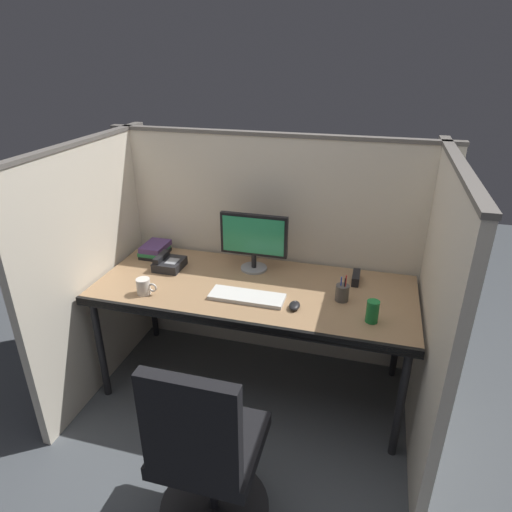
{
  "coord_description": "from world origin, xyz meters",
  "views": [
    {
      "loc": [
        0.64,
        -1.96,
        2.04
      ],
      "look_at": [
        0.0,
        0.35,
        0.92
      ],
      "focal_mm": 31.37,
      "sensor_mm": 36.0,
      "label": 1
    }
  ],
  "objects_px": {
    "computer_mouse": "(294,306)",
    "book_stack": "(155,249)",
    "soda_can": "(372,311)",
    "desk": "(253,295)",
    "desk_phone": "(169,263)",
    "coffee_mug": "(144,286)",
    "monitor_center": "(254,238)",
    "office_chair": "(208,469)",
    "red_stapler": "(356,278)",
    "keyboard_main": "(247,297)",
    "pen_cup": "(342,293)"
  },
  "relations": [
    {
      "from": "pen_cup",
      "to": "book_stack",
      "type": "relative_size",
      "value": 0.76
    },
    {
      "from": "monitor_center",
      "to": "book_stack",
      "type": "bearing_deg",
      "value": 177.42
    },
    {
      "from": "desk",
      "to": "pen_cup",
      "type": "relative_size",
      "value": 11.6
    },
    {
      "from": "monitor_center",
      "to": "desk",
      "type": "bearing_deg",
      "value": -75.21
    },
    {
      "from": "office_chair",
      "to": "soda_can",
      "type": "distance_m",
      "value": 1.1
    },
    {
      "from": "pen_cup",
      "to": "book_stack",
      "type": "height_order",
      "value": "pen_cup"
    },
    {
      "from": "keyboard_main",
      "to": "coffee_mug",
      "type": "relative_size",
      "value": 3.41
    },
    {
      "from": "coffee_mug",
      "to": "soda_can",
      "type": "bearing_deg",
      "value": 2.18
    },
    {
      "from": "computer_mouse",
      "to": "coffee_mug",
      "type": "relative_size",
      "value": 0.76
    },
    {
      "from": "soda_can",
      "to": "red_stapler",
      "type": "bearing_deg",
      "value": 104.5
    },
    {
      "from": "coffee_mug",
      "to": "desk_phone",
      "type": "bearing_deg",
      "value": 91.41
    },
    {
      "from": "monitor_center",
      "to": "computer_mouse",
      "type": "distance_m",
      "value": 0.57
    },
    {
      "from": "computer_mouse",
      "to": "coffee_mug",
      "type": "height_order",
      "value": "coffee_mug"
    },
    {
      "from": "red_stapler",
      "to": "desk_phone",
      "type": "height_order",
      "value": "desk_phone"
    },
    {
      "from": "coffee_mug",
      "to": "red_stapler",
      "type": "bearing_deg",
      "value": 21.94
    },
    {
      "from": "monitor_center",
      "to": "red_stapler",
      "type": "distance_m",
      "value": 0.67
    },
    {
      "from": "computer_mouse",
      "to": "desk_phone",
      "type": "height_order",
      "value": "desk_phone"
    },
    {
      "from": "desk",
      "to": "coffee_mug",
      "type": "relative_size",
      "value": 15.08
    },
    {
      "from": "computer_mouse",
      "to": "soda_can",
      "type": "bearing_deg",
      "value": -3.0
    },
    {
      "from": "office_chair",
      "to": "soda_can",
      "type": "height_order",
      "value": "office_chair"
    },
    {
      "from": "red_stapler",
      "to": "coffee_mug",
      "type": "xyz_separation_m",
      "value": [
        -1.18,
        -0.47,
        0.02
      ]
    },
    {
      "from": "office_chair",
      "to": "book_stack",
      "type": "distance_m",
      "value": 1.56
    },
    {
      "from": "desk_phone",
      "to": "office_chair",
      "type": "bearing_deg",
      "value": -58.49
    },
    {
      "from": "office_chair",
      "to": "monitor_center",
      "type": "distance_m",
      "value": 1.36
    },
    {
      "from": "computer_mouse",
      "to": "coffee_mug",
      "type": "bearing_deg",
      "value": -175.38
    },
    {
      "from": "soda_can",
      "to": "pen_cup",
      "type": "bearing_deg",
      "value": 133.73
    },
    {
      "from": "office_chair",
      "to": "coffee_mug",
      "type": "distance_m",
      "value": 1.08
    },
    {
      "from": "monitor_center",
      "to": "computer_mouse",
      "type": "xyz_separation_m",
      "value": [
        0.34,
        -0.4,
        -0.2
      ]
    },
    {
      "from": "keyboard_main",
      "to": "desk_phone",
      "type": "bearing_deg",
      "value": 158.11
    },
    {
      "from": "desk_phone",
      "to": "monitor_center",
      "type": "bearing_deg",
      "value": 13.53
    },
    {
      "from": "monitor_center",
      "to": "soda_can",
      "type": "distance_m",
      "value": 0.88
    },
    {
      "from": "soda_can",
      "to": "keyboard_main",
      "type": "bearing_deg",
      "value": 175.47
    },
    {
      "from": "keyboard_main",
      "to": "red_stapler",
      "type": "xyz_separation_m",
      "value": [
        0.59,
        0.37,
        0.02
      ]
    },
    {
      "from": "office_chair",
      "to": "keyboard_main",
      "type": "height_order",
      "value": "office_chair"
    },
    {
      "from": "desk",
      "to": "book_stack",
      "type": "distance_m",
      "value": 0.83
    },
    {
      "from": "coffee_mug",
      "to": "soda_can",
      "type": "distance_m",
      "value": 1.29
    },
    {
      "from": "office_chair",
      "to": "red_stapler",
      "type": "relative_size",
      "value": 6.5
    },
    {
      "from": "red_stapler",
      "to": "computer_mouse",
      "type": "bearing_deg",
      "value": -126.92
    },
    {
      "from": "desk",
      "to": "coffee_mug",
      "type": "xyz_separation_m",
      "value": [
        -0.59,
        -0.24,
        0.1
      ]
    },
    {
      "from": "computer_mouse",
      "to": "soda_can",
      "type": "distance_m",
      "value": 0.42
    },
    {
      "from": "book_stack",
      "to": "soda_can",
      "type": "height_order",
      "value": "soda_can"
    },
    {
      "from": "red_stapler",
      "to": "desk_phone",
      "type": "distance_m",
      "value": 1.19
    },
    {
      "from": "computer_mouse",
      "to": "book_stack",
      "type": "relative_size",
      "value": 0.45
    },
    {
      "from": "desk",
      "to": "desk_phone",
      "type": "xyz_separation_m",
      "value": [
        -0.6,
        0.11,
        0.08
      ]
    },
    {
      "from": "keyboard_main",
      "to": "desk",
      "type": "bearing_deg",
      "value": 89.18
    },
    {
      "from": "pen_cup",
      "to": "desk_phone",
      "type": "relative_size",
      "value": 0.86
    },
    {
      "from": "desk",
      "to": "monitor_center",
      "type": "height_order",
      "value": "monitor_center"
    },
    {
      "from": "desk",
      "to": "desk_phone",
      "type": "bearing_deg",
      "value": 169.83
    },
    {
      "from": "desk",
      "to": "red_stapler",
      "type": "distance_m",
      "value": 0.64
    },
    {
      "from": "monitor_center",
      "to": "book_stack",
      "type": "distance_m",
      "value": 0.74
    }
  ]
}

